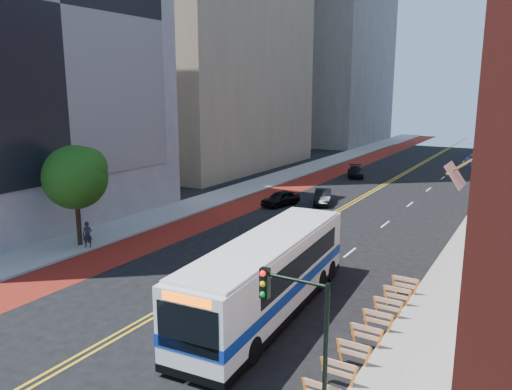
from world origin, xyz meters
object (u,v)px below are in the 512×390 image
object	(u,v)px
street_tree	(76,175)
transit_bus	(269,274)
car_b	(323,197)
pedestrian	(87,235)
car_c	(355,172)
car_a	(281,198)
traffic_signal	(298,324)

from	to	relation	value
street_tree	transit_bus	bearing A→B (deg)	-8.61
street_tree	car_b	xyz separation A→B (m)	(9.03, 20.01, -4.24)
pedestrian	car_b	bearing A→B (deg)	39.06
car_c	pedestrian	distance (m)	35.92
street_tree	car_c	xyz separation A→B (m)	(6.83, 35.26, -4.27)
car_b	car_a	bearing A→B (deg)	-159.43
car_b	car_c	xyz separation A→B (m)	(-2.21, 15.25, -0.03)
transit_bus	car_c	distance (m)	38.71
pedestrian	traffic_signal	bearing A→B (deg)	-54.22
car_a	car_b	world-z (taller)	car_a
car_b	car_c	world-z (taller)	car_b
street_tree	car_b	size ratio (longest dim) A/B	1.64
street_tree	transit_bus	xyz separation A→B (m)	(15.75, -2.39, -2.99)
car_b	car_c	distance (m)	15.40
car_b	traffic_signal	bearing A→B (deg)	-87.90
car_a	pedestrian	world-z (taller)	pedestrian
car_a	pedestrian	xyz separation A→B (m)	(-5.14, -17.62, 0.33)
traffic_signal	pedestrian	bearing A→B (deg)	154.62
car_a	car_b	distance (m)	3.97
transit_bus	pedestrian	size ratio (longest dim) A/B	7.88
car_a	car_b	size ratio (longest dim) A/B	0.98
transit_bus	car_c	size ratio (longest dim) A/B	3.08
street_tree	car_a	distance (m)	18.94
car_a	car_c	world-z (taller)	car_a
street_tree	transit_bus	distance (m)	16.21
street_tree	car_a	bearing A→B (deg)	71.07
traffic_signal	car_a	xyz separation A→B (m)	(-14.67, 27.02, -3.04)
transit_bus	car_a	world-z (taller)	transit_bus
transit_bus	car_b	bearing A→B (deg)	102.51
car_c	traffic_signal	bearing A→B (deg)	-94.71
traffic_signal	car_a	bearing A→B (deg)	118.50
street_tree	car_a	world-z (taller)	street_tree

